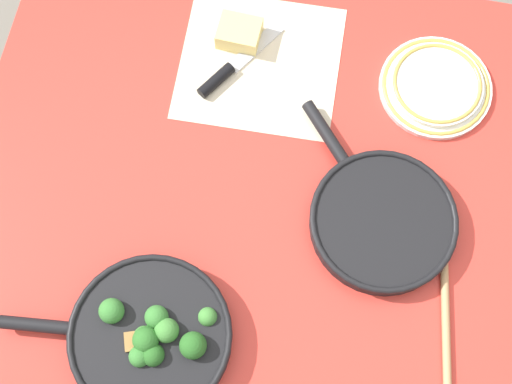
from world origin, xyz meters
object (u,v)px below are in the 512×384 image
object	(u,v)px
grater_knife	(229,70)
dinner_plate_stack	(436,86)
skillet_broccoli	(150,336)
wooden_spoon	(445,285)
skillet_eggs	(382,220)
cheese_block	(239,33)

from	to	relation	value
grater_knife	dinner_plate_stack	bearing A→B (deg)	-50.71
skillet_broccoli	dinner_plate_stack	xyz separation A→B (m)	(0.44, 0.59, -0.02)
wooden_spoon	grater_knife	xyz separation A→B (m)	(-0.47, 0.36, 0.00)
skillet_eggs	wooden_spoon	xyz separation A→B (m)	(0.13, -0.10, -0.01)
skillet_eggs	dinner_plate_stack	world-z (taller)	skillet_eggs
grater_knife	cheese_block	world-z (taller)	cheese_block
skillet_broccoli	dinner_plate_stack	world-z (taller)	skillet_broccoli
skillet_eggs	wooden_spoon	distance (m)	0.16
skillet_eggs	grater_knife	world-z (taller)	skillet_eggs
dinner_plate_stack	skillet_broccoli	bearing A→B (deg)	-126.89
skillet_broccoli	skillet_eggs	size ratio (longest dim) A/B	1.16
skillet_broccoli	cheese_block	distance (m)	0.63
grater_knife	cheese_block	bearing A→B (deg)	29.50
skillet_broccoli	skillet_eggs	world-z (taller)	skillet_broccoli
skillet_eggs	cheese_block	distance (m)	0.48
skillet_broccoli	grater_knife	xyz separation A→B (m)	(0.03, 0.55, -0.02)
skillet_broccoli	wooden_spoon	size ratio (longest dim) A/B	1.13
skillet_broccoli	wooden_spoon	bearing A→B (deg)	-164.37
grater_knife	dinner_plate_stack	xyz separation A→B (m)	(0.41, 0.04, 0.00)
wooden_spoon	skillet_broccoli	bearing A→B (deg)	103.49
grater_knife	dinner_plate_stack	size ratio (longest dim) A/B	0.89
wooden_spoon	dinner_plate_stack	world-z (taller)	dinner_plate_stack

